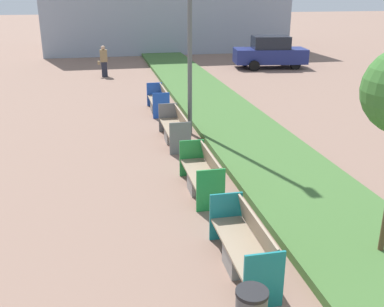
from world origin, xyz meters
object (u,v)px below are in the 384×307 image
bench_teal_frame (244,250)px  bench_green_frame (202,177)px  bench_blue_frame (159,102)px  bench_grey_frame (175,130)px  pedestrian_walking (104,61)px  parked_car_distant (270,52)px

bench_teal_frame → bench_green_frame: 3.16m
bench_blue_frame → bench_grey_frame: bearing=-89.9°
bench_green_frame → bench_blue_frame: 7.41m
pedestrian_walking → parked_car_distant: size_ratio=0.37×
bench_blue_frame → parked_car_distant: size_ratio=0.44×
bench_grey_frame → pedestrian_walking: size_ratio=1.40×
bench_teal_frame → pedestrian_walking: 18.56m
bench_green_frame → bench_blue_frame: same height
bench_blue_frame → pedestrian_walking: size_ratio=1.19×
bench_teal_frame → bench_green_frame: bearing=90.0°
bench_grey_frame → pedestrian_walking: (-1.88, 11.57, 0.46)m
bench_green_frame → pedestrian_walking: (-1.87, 15.29, 0.46)m
pedestrian_walking → bench_blue_frame: bearing=-76.6°
bench_blue_frame → pedestrian_walking: 8.11m
parked_car_distant → bench_teal_frame: bearing=-104.0°
bench_green_frame → bench_grey_frame: 3.72m
bench_blue_frame → parked_car_distant: bearing=48.1°
bench_green_frame → parked_car_distant: 17.98m
bench_green_frame → pedestrian_walking: bearing=97.0°
bench_teal_frame → bench_blue_frame: same height
bench_grey_frame → pedestrian_walking: 11.74m
bench_teal_frame → bench_grey_frame: same height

